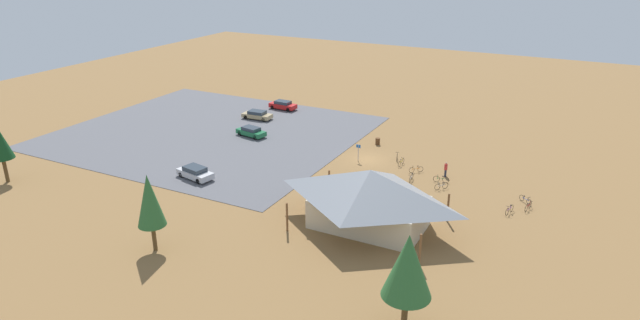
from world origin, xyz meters
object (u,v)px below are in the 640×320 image
visitor_crossing_yard (446,169)px  car_red_front_row (283,105)px  car_green_end_stall (251,132)px  pine_far_west (150,201)px  bicycle_blue_trailside (525,200)px  car_silver_second_row (195,173)px  trash_bin (378,141)px  car_tan_near_entry (257,115)px  bicycle_silver_near_porch (441,186)px  bicycle_white_yard_right (411,178)px  pine_mideast (408,266)px  bicycle_purple_front_row (509,210)px  lot_sign (358,150)px  bicycle_green_edge_south (441,179)px  bike_pavilion (370,194)px  bicycle_red_yard_left (528,206)px  bicycle_yellow_lone_west (401,162)px  bicycle_black_by_bin (397,157)px  bicycle_orange_back_row (416,169)px

visitor_crossing_yard → car_red_front_row: bearing=-26.3°
car_green_end_stall → visitor_crossing_yard: visitor_crossing_yard is taller
pine_far_west → car_red_front_row: bearing=-73.7°
bicycle_blue_trailside → car_silver_second_row: bearing=17.0°
trash_bin → car_tan_near_entry: 20.69m
bicycle_silver_near_porch → bicycle_white_yard_right: bicycle_white_yard_right is taller
bicycle_silver_near_porch → visitor_crossing_yard: (0.57, -3.76, 0.54)m
pine_mideast → visitor_crossing_yard: (4.62, -27.85, -4.10)m
trash_bin → pine_far_west: size_ratio=0.13×
pine_mideast → car_red_front_row: 55.82m
car_silver_second_row → car_tan_near_entry: car_silver_second_row is taller
bicycle_purple_front_row → visitor_crossing_yard: bearing=-37.9°
pine_mideast → lot_sign: bearing=-60.9°
bicycle_purple_front_row → car_green_end_stall: car_green_end_stall is taller
pine_far_west → bicycle_green_edge_south: 31.80m
bike_pavilion → car_red_front_row: bearing=-47.8°
lot_sign → pine_far_west: size_ratio=0.31×
bicycle_white_yard_right → visitor_crossing_yard: 4.40m
pine_far_west → bike_pavilion: bearing=-139.8°
trash_bin → lot_sign: size_ratio=0.41×
bicycle_green_edge_south → bicycle_purple_front_row: bearing=151.5°
pine_mideast → car_green_end_stall: size_ratio=1.62×
bike_pavilion → bicycle_silver_near_porch: size_ratio=9.79×
trash_bin → bicycle_red_yard_left: 23.44m
lot_sign → bicycle_yellow_lone_west: size_ratio=1.21×
car_green_end_stall → car_silver_second_row: bearing=99.7°
bicycle_black_by_bin → pine_mideast: bearing=110.5°
bicycle_red_yard_left → trash_bin: bearing=-28.6°
bicycle_silver_near_porch → bicycle_yellow_lone_west: 7.75m
bicycle_green_edge_south → bicycle_purple_front_row: 9.22m
bicycle_purple_front_row → visitor_crossing_yard: (8.14, -6.35, 0.52)m
bicycle_orange_back_row → bicycle_purple_front_row: bearing=152.7°
bike_pavilion → bicycle_orange_back_row: 14.98m
car_green_end_stall → car_red_front_row: bearing=-77.7°
bicycle_yellow_lone_west → bicycle_orange_back_row: 2.62m
lot_sign → bicycle_blue_trailside: (-20.06, 3.04, -1.06)m
bicycle_black_by_bin → car_red_front_row: size_ratio=0.38×
bicycle_green_edge_south → bicycle_white_yard_right: bearing=20.9°
bicycle_silver_near_porch → bicycle_blue_trailside: bearing=-175.7°
bicycle_silver_near_porch → car_red_front_row: 36.54m
visitor_crossing_yard → lot_sign: bearing=0.4°
trash_bin → car_tan_near_entry: (20.56, -2.28, 0.25)m
bicycle_silver_near_porch → visitor_crossing_yard: size_ratio=0.76×
bicycle_red_yard_left → car_silver_second_row: car_silver_second_row is taller
car_tan_near_entry → bicycle_purple_front_row: bearing=159.0°
pine_mideast → bicycle_purple_front_row: 22.28m
bicycle_green_edge_south → car_silver_second_row: (25.16, 11.68, 0.36)m
bicycle_silver_near_porch → car_tan_near_entry: bearing=-21.4°
lot_sign → car_silver_second_row: (14.25, 13.56, -0.66)m
car_tan_near_entry → bicycle_red_yard_left: bearing=161.8°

